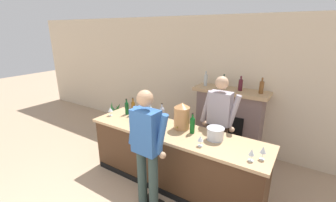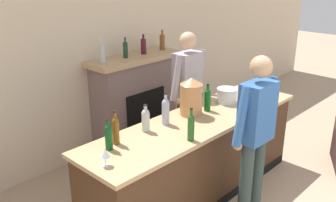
{
  "view_description": "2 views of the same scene",
  "coord_description": "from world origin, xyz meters",
  "px_view_note": "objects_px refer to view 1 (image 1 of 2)",
  "views": [
    {
      "loc": [
        1.67,
        -0.54,
        2.48
      ],
      "look_at": [
        -0.21,
        2.36,
        1.37
      ],
      "focal_mm": 24.0,
      "sensor_mm": 36.0,
      "label": 1
    },
    {
      "loc": [
        -2.95,
        -0.16,
        2.54
      ],
      "look_at": [
        -0.05,
        2.6,
        1.08
      ],
      "focal_mm": 40.0,
      "sensor_mm": 36.0,
      "label": 2
    }
  ],
  "objects_px": {
    "wine_bottle_riesling_slim": "(140,122)",
    "person_customer": "(147,148)",
    "fireplace_stone": "(229,121)",
    "wine_glass_near_bucket": "(110,110)",
    "wine_bottle_port_short": "(192,124)",
    "wine_glass_mid_counter": "(263,150)",
    "potted_plant_corner": "(117,118)",
    "wine_bottle_merlot_tall": "(150,112)",
    "wine_bottle_chardonnay_pale": "(133,107)",
    "copper_dispenser": "(182,116)",
    "wine_bottle_cabernet_heavy": "(162,114)",
    "person_bartender": "(219,123)",
    "ice_bucket_steel": "(215,134)",
    "wine_bottle_rose_blush": "(127,107)",
    "wine_glass_front_left": "(252,153)",
    "wine_glass_front_right": "(201,139)"
  },
  "relations": [
    {
      "from": "potted_plant_corner",
      "to": "wine_bottle_merlot_tall",
      "type": "bearing_deg",
      "value": -25.7
    },
    {
      "from": "person_bartender",
      "to": "wine_bottle_rose_blush",
      "type": "relative_size",
      "value": 5.9
    },
    {
      "from": "wine_glass_near_bucket",
      "to": "wine_bottle_chardonnay_pale",
      "type": "bearing_deg",
      "value": 38.82
    },
    {
      "from": "wine_bottle_rose_blush",
      "to": "wine_bottle_riesling_slim",
      "type": "bearing_deg",
      "value": -32.35
    },
    {
      "from": "ice_bucket_steel",
      "to": "wine_bottle_merlot_tall",
      "type": "relative_size",
      "value": 0.89
    },
    {
      "from": "wine_glass_front_right",
      "to": "wine_glass_front_left",
      "type": "height_order",
      "value": "wine_glass_front_left"
    },
    {
      "from": "potted_plant_corner",
      "to": "wine_glass_mid_counter",
      "type": "bearing_deg",
      "value": -16.87
    },
    {
      "from": "wine_glass_front_right",
      "to": "fireplace_stone",
      "type": "bearing_deg",
      "value": 95.16
    },
    {
      "from": "wine_bottle_port_short",
      "to": "potted_plant_corner",
      "type": "bearing_deg",
      "value": 160.48
    },
    {
      "from": "potted_plant_corner",
      "to": "wine_glass_near_bucket",
      "type": "xyz_separation_m",
      "value": [
        0.98,
        -1.08,
        0.76
      ]
    },
    {
      "from": "person_bartender",
      "to": "wine_glass_mid_counter",
      "type": "distance_m",
      "value": 1.08
    },
    {
      "from": "person_customer",
      "to": "wine_bottle_port_short",
      "type": "xyz_separation_m",
      "value": [
        0.26,
        0.79,
        0.11
      ]
    },
    {
      "from": "wine_bottle_rose_blush",
      "to": "wine_glass_mid_counter",
      "type": "relative_size",
      "value": 1.72
    },
    {
      "from": "ice_bucket_steel",
      "to": "wine_bottle_port_short",
      "type": "height_order",
      "value": "wine_bottle_port_short"
    },
    {
      "from": "wine_bottle_merlot_tall",
      "to": "fireplace_stone",
      "type": "bearing_deg",
      "value": 52.31
    },
    {
      "from": "wine_glass_front_right",
      "to": "wine_glass_mid_counter",
      "type": "xyz_separation_m",
      "value": [
        0.78,
        0.11,
        0.02
      ]
    },
    {
      "from": "wine_bottle_chardonnay_pale",
      "to": "person_bartender",
      "type": "bearing_deg",
      "value": 15.47
    },
    {
      "from": "copper_dispenser",
      "to": "wine_bottle_port_short",
      "type": "relative_size",
      "value": 1.33
    },
    {
      "from": "wine_bottle_chardonnay_pale",
      "to": "wine_bottle_rose_blush",
      "type": "bearing_deg",
      "value": -159.27
    },
    {
      "from": "copper_dispenser",
      "to": "wine_glass_mid_counter",
      "type": "height_order",
      "value": "copper_dispenser"
    },
    {
      "from": "person_customer",
      "to": "wine_bottle_cabernet_heavy",
      "type": "relative_size",
      "value": 5.13
    },
    {
      "from": "person_bartender",
      "to": "wine_bottle_riesling_slim",
      "type": "relative_size",
      "value": 5.36
    },
    {
      "from": "wine_bottle_chardonnay_pale",
      "to": "wine_glass_mid_counter",
      "type": "height_order",
      "value": "wine_bottle_chardonnay_pale"
    },
    {
      "from": "wine_bottle_rose_blush",
      "to": "wine_bottle_port_short",
      "type": "bearing_deg",
      "value": -1.91
    },
    {
      "from": "wine_bottle_port_short",
      "to": "fireplace_stone",
      "type": "bearing_deg",
      "value": 84.87
    },
    {
      "from": "fireplace_stone",
      "to": "wine_glass_mid_counter",
      "type": "height_order",
      "value": "fireplace_stone"
    },
    {
      "from": "wine_glass_mid_counter",
      "to": "wine_glass_front_left",
      "type": "height_order",
      "value": "wine_glass_mid_counter"
    },
    {
      "from": "wine_bottle_riesling_slim",
      "to": "wine_glass_near_bucket",
      "type": "distance_m",
      "value": 0.89
    },
    {
      "from": "person_bartender",
      "to": "copper_dispenser",
      "type": "relative_size",
      "value": 4.14
    },
    {
      "from": "copper_dispenser",
      "to": "wine_glass_front_right",
      "type": "distance_m",
      "value": 0.63
    },
    {
      "from": "wine_bottle_rose_blush",
      "to": "person_customer",
      "type": "bearing_deg",
      "value": -36.59
    },
    {
      "from": "person_customer",
      "to": "wine_glass_front_left",
      "type": "bearing_deg",
      "value": 22.27
    },
    {
      "from": "wine_bottle_cabernet_heavy",
      "to": "wine_bottle_chardonnay_pale",
      "type": "xyz_separation_m",
      "value": [
        -0.65,
        0.01,
        -0.01
      ]
    },
    {
      "from": "wine_bottle_cabernet_heavy",
      "to": "person_bartender",
      "type": "bearing_deg",
      "value": 26.93
    },
    {
      "from": "wine_bottle_riesling_slim",
      "to": "person_customer",
      "type": "bearing_deg",
      "value": -41.84
    },
    {
      "from": "wine_bottle_chardonnay_pale",
      "to": "wine_bottle_riesling_slim",
      "type": "bearing_deg",
      "value": -40.54
    },
    {
      "from": "fireplace_stone",
      "to": "wine_glass_near_bucket",
      "type": "xyz_separation_m",
      "value": [
        -1.72,
        -1.57,
        0.38
      ]
    },
    {
      "from": "wine_bottle_rose_blush",
      "to": "wine_bottle_cabernet_heavy",
      "type": "xyz_separation_m",
      "value": [
        0.77,
        0.03,
        0.02
      ]
    },
    {
      "from": "wine_bottle_port_short",
      "to": "wine_glass_mid_counter",
      "type": "bearing_deg",
      "value": -10.14
    },
    {
      "from": "fireplace_stone",
      "to": "wine_bottle_merlot_tall",
      "type": "xyz_separation_m",
      "value": [
        -1.01,
        -1.3,
        0.4
      ]
    },
    {
      "from": "person_customer",
      "to": "person_bartender",
      "type": "height_order",
      "value": "person_bartender"
    },
    {
      "from": "wine_glass_mid_counter",
      "to": "wine_bottle_cabernet_heavy",
      "type": "bearing_deg",
      "value": 170.98
    },
    {
      "from": "potted_plant_corner",
      "to": "wine_bottle_cabernet_heavy",
      "type": "height_order",
      "value": "wine_bottle_cabernet_heavy"
    },
    {
      "from": "wine_bottle_merlot_tall",
      "to": "wine_bottle_riesling_slim",
      "type": "bearing_deg",
      "value": -72.03
    },
    {
      "from": "wine_bottle_cabernet_heavy",
      "to": "wine_glass_near_bucket",
      "type": "xyz_separation_m",
      "value": [
        -0.98,
        -0.25,
        -0.04
      ]
    },
    {
      "from": "wine_bottle_port_short",
      "to": "wine_bottle_cabernet_heavy",
      "type": "distance_m",
      "value": 0.62
    },
    {
      "from": "copper_dispenser",
      "to": "wine_bottle_merlot_tall",
      "type": "bearing_deg",
      "value": 176.83
    },
    {
      "from": "wine_bottle_chardonnay_pale",
      "to": "wine_bottle_riesling_slim",
      "type": "distance_m",
      "value": 0.71
    },
    {
      "from": "wine_bottle_port_short",
      "to": "wine_bottle_riesling_slim",
      "type": "xyz_separation_m",
      "value": [
        -0.73,
        -0.37,
        0.0
      ]
    },
    {
      "from": "fireplace_stone",
      "to": "wine_glass_near_bucket",
      "type": "height_order",
      "value": "fireplace_stone"
    }
  ]
}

